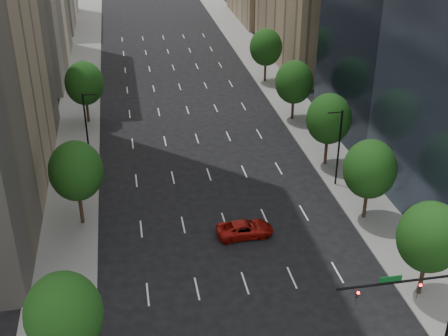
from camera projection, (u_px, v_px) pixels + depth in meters
sidewalk_left at (71, 186)px, 65.42m from camera, size 6.00×200.00×0.15m
sidewalk_right at (337, 163)px, 70.30m from camera, size 6.00×200.00×0.15m
tree_right_1 at (430, 237)px, 46.53m from camera, size 5.20×5.20×8.75m
tree_right_2 at (370, 169)px, 57.04m from camera, size 5.20×5.20×8.61m
tree_right_3 at (329, 119)px, 67.36m from camera, size 5.20×5.20×8.89m
tree_right_4 at (294, 82)px, 79.76m from camera, size 5.20×5.20×8.46m
tree_right_5 at (266, 47)px, 93.56m from camera, size 5.20×5.20×8.75m
tree_left_0 at (64, 314)px, 38.63m from camera, size 5.20×5.20×8.75m
tree_left_1 at (76, 171)px, 55.95m from camera, size 5.20×5.20×8.97m
tree_left_2 at (84, 83)px, 78.73m from camera, size 5.20×5.20×8.68m
streetlight_rn at (338, 146)px, 63.41m from camera, size 1.70×0.20×9.00m
streetlight_ln at (87, 127)px, 67.88m from camera, size 1.70×0.20×9.00m
traffic_signal at (424, 297)px, 41.02m from camera, size 9.12×0.40×7.38m
car_red_far at (245, 229)px, 56.51m from camera, size 5.55×2.70×1.52m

